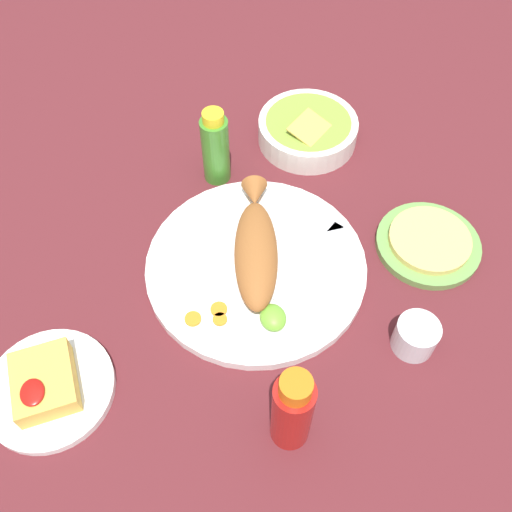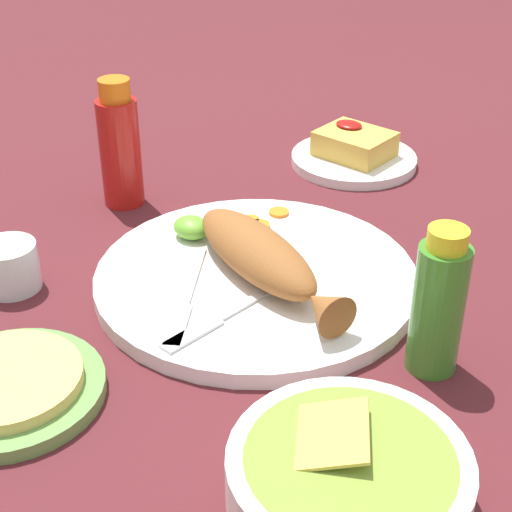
{
  "view_description": "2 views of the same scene",
  "coord_description": "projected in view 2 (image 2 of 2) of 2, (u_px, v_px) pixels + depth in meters",
  "views": [
    {
      "loc": [
        0.49,
        -0.17,
        0.78
      ],
      "look_at": [
        0.0,
        0.0,
        0.04
      ],
      "focal_mm": 40.0,
      "sensor_mm": 36.0,
      "label": 1
    },
    {
      "loc": [
        -0.47,
        0.56,
        0.48
      ],
      "look_at": [
        0.0,
        0.0,
        0.04
      ],
      "focal_mm": 55.0,
      "sensor_mm": 36.0,
      "label": 2
    }
  ],
  "objects": [
    {
      "name": "ground_plane",
      "position": [
        256.0,
        285.0,
        0.88
      ],
      "size": [
        4.0,
        4.0,
        0.0
      ],
      "primitive_type": "plane",
      "color": "#561E23"
    },
    {
      "name": "main_plate",
      "position": [
        256.0,
        278.0,
        0.87
      ],
      "size": [
        0.36,
        0.36,
        0.02
      ],
      "primitive_type": "cylinder",
      "color": "white",
      "rests_on": "ground_plane"
    },
    {
      "name": "fried_fish",
      "position": [
        263.0,
        258.0,
        0.84
      ],
      "size": [
        0.26,
        0.13,
        0.05
      ],
      "rotation": [
        0.0,
        0.0,
        -0.31
      ],
      "color": "#935628",
      "rests_on": "main_plate"
    },
    {
      "name": "fork_near",
      "position": [
        225.0,
        316.0,
        0.79
      ],
      "size": [
        0.03,
        0.19,
        0.0
      ],
      "rotation": [
        0.0,
        0.0,
        7.78
      ],
      "color": "silver",
      "rests_on": "main_plate"
    },
    {
      "name": "fork_far",
      "position": [
        186.0,
        300.0,
        0.81
      ],
      "size": [
        0.12,
        0.16,
        0.0
      ],
      "rotation": [
        0.0,
        0.0,
        8.45
      ],
      "color": "silver",
      "rests_on": "main_plate"
    },
    {
      "name": "carrot_slice_near",
      "position": [
        279.0,
        212.0,
        0.98
      ],
      "size": [
        0.03,
        0.03,
        0.0
      ],
      "primitive_type": "cylinder",
      "color": "orange",
      "rests_on": "main_plate"
    },
    {
      "name": "carrot_slice_mid",
      "position": [
        251.0,
        220.0,
        0.97
      ],
      "size": [
        0.02,
        0.02,
        0.0
      ],
      "primitive_type": "cylinder",
      "color": "orange",
      "rests_on": "main_plate"
    },
    {
      "name": "carrot_slice_far",
      "position": [
        259.0,
        225.0,
        0.95
      ],
      "size": [
        0.03,
        0.03,
        0.0
      ],
      "primitive_type": "cylinder",
      "color": "orange",
      "rests_on": "main_plate"
    },
    {
      "name": "lime_wedge_main",
      "position": [
        191.0,
        227.0,
        0.93
      ],
      "size": [
        0.05,
        0.04,
        0.03
      ],
      "primitive_type": "ellipsoid",
      "color": "#6BB233",
      "rests_on": "main_plate"
    },
    {
      "name": "hot_sauce_bottle_red",
      "position": [
        120.0,
        147.0,
        1.01
      ],
      "size": [
        0.05,
        0.05,
        0.17
      ],
      "color": "#B21914",
      "rests_on": "ground_plane"
    },
    {
      "name": "hot_sauce_bottle_green",
      "position": [
        441.0,
        302.0,
        0.72
      ],
      "size": [
        0.05,
        0.05,
        0.15
      ],
      "color": "#3D8428",
      "rests_on": "ground_plane"
    },
    {
      "name": "salt_cup",
      "position": [
        10.0,
        269.0,
        0.86
      ],
      "size": [
        0.06,
        0.06,
        0.05
      ],
      "color": "silver",
      "rests_on": "ground_plane"
    },
    {
      "name": "side_plate_fries",
      "position": [
        354.0,
        160.0,
        1.15
      ],
      "size": [
        0.18,
        0.18,
        0.01
      ],
      "primitive_type": "cylinder",
      "color": "white",
      "rests_on": "ground_plane"
    },
    {
      "name": "fries_pile",
      "position": [
        355.0,
        143.0,
        1.14
      ],
      "size": [
        0.1,
        0.08,
        0.04
      ],
      "color": "gold",
      "rests_on": "side_plate_fries"
    },
    {
      "name": "guacamole_bowl",
      "position": [
        348.0,
        477.0,
        0.6
      ],
      "size": [
        0.19,
        0.19,
        0.06
      ],
      "color": "white",
      "rests_on": "ground_plane"
    },
    {
      "name": "tortilla_plate",
      "position": [
        10.0,
        391.0,
        0.71
      ],
      "size": [
        0.17,
        0.17,
        0.01
      ],
      "primitive_type": "cylinder",
      "color": "#6B9E4C",
      "rests_on": "ground_plane"
    },
    {
      "name": "tortilla_stack",
      "position": [
        7.0,
        379.0,
        0.7
      ],
      "size": [
        0.14,
        0.14,
        0.01
      ],
      "primitive_type": "cylinder",
      "color": "#E0C666",
      "rests_on": "tortilla_plate"
    }
  ]
}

